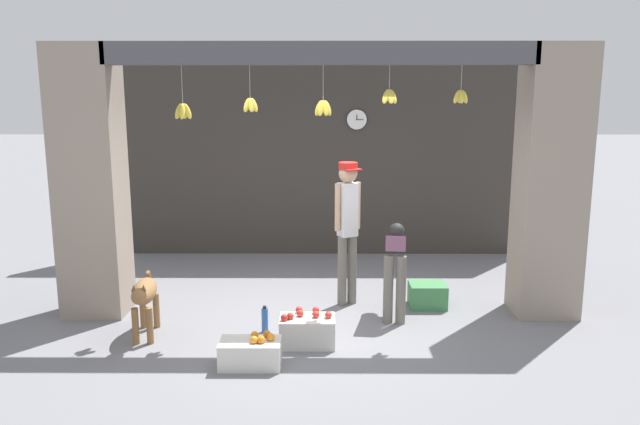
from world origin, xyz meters
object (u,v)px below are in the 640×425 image
at_px(dog, 144,296).
at_px(fruit_crate_apples, 307,330).
at_px(fruit_crate_oranges, 251,353).
at_px(produce_box_green, 427,295).
at_px(wall_clock, 357,120).
at_px(shopkeeper, 348,221).
at_px(water_bottle, 265,320).
at_px(worker_stooping, 396,260).

xyz_separation_m(dog, fruit_crate_apples, (1.71, -0.21, -0.30)).
bearing_deg(fruit_crate_apples, fruit_crate_oranges, -135.94).
distance_m(fruit_crate_apples, produce_box_green, 1.83).
bearing_deg(wall_clock, shopkeeper, -95.35).
height_order(shopkeeper, water_bottle, shopkeeper).
bearing_deg(fruit_crate_apples, produce_box_green, 39.29).
distance_m(produce_box_green, water_bottle, 2.06).
relative_size(produce_box_green, water_bottle, 1.48).
relative_size(dog, shopkeeper, 0.50).
xyz_separation_m(dog, produce_box_green, (3.13, 0.95, -0.31)).
bearing_deg(worker_stooping, produce_box_green, 45.90).
distance_m(fruit_crate_oranges, produce_box_green, 2.56).
bearing_deg(water_bottle, wall_clock, 70.77).
bearing_deg(shopkeeper, worker_stooping, 112.25).
height_order(produce_box_green, water_bottle, water_bottle).
bearing_deg(water_bottle, produce_box_green, 23.52).
height_order(fruit_crate_oranges, fruit_crate_apples, fruit_crate_apples).
bearing_deg(fruit_crate_apples, wall_clock, 79.43).
relative_size(dog, wall_clock, 2.71).
bearing_deg(fruit_crate_oranges, wall_clock, 73.81).
bearing_deg(dog, fruit_crate_oranges, 52.73).
relative_size(fruit_crate_apples, produce_box_green, 1.29).
height_order(shopkeeper, fruit_crate_apples, shopkeeper).
bearing_deg(dog, shopkeeper, 109.23).
bearing_deg(worker_stooping, water_bottle, -153.99).
bearing_deg(fruit_crate_apples, shopkeeper, 70.08).
relative_size(fruit_crate_oranges, fruit_crate_apples, 1.03).
xyz_separation_m(dog, worker_stooping, (2.70, 0.61, 0.22)).
bearing_deg(produce_box_green, dog, -163.06).
xyz_separation_m(produce_box_green, wall_clock, (-0.75, 2.45, 1.98)).
bearing_deg(fruit_crate_apples, worker_stooping, 39.78).
distance_m(shopkeeper, fruit_crate_oranges, 2.20).
xyz_separation_m(shopkeeper, produce_box_green, (0.97, -0.09, -0.90)).
xyz_separation_m(worker_stooping, fruit_crate_apples, (-0.98, -0.82, -0.52)).
height_order(worker_stooping, produce_box_green, worker_stooping).
height_order(shopkeeper, fruit_crate_oranges, shopkeeper).
bearing_deg(fruit_crate_oranges, dog, 149.16).
distance_m(worker_stooping, produce_box_green, 0.76).
bearing_deg(water_bottle, fruit_crate_apples, -36.07).
distance_m(dog, shopkeeper, 2.47).
xyz_separation_m(dog, shopkeeper, (2.16, 1.04, 0.59)).
xyz_separation_m(dog, water_bottle, (1.25, 0.13, -0.32)).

